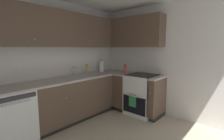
{
  "coord_description": "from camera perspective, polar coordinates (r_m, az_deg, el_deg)",
  "views": [
    {
      "loc": [
        -1.49,
        -1.43,
        1.48
      ],
      "look_at": [
        0.97,
        0.73,
        1.03
      ],
      "focal_mm": 25.81,
      "sensor_mm": 36.0,
      "label": 1
    }
  ],
  "objects": [
    {
      "name": "wall_back",
      "position": [
        3.39,
        -22.45,
        2.68
      ],
      "size": [
        3.83,
        0.05,
        2.42
      ],
      "primitive_type": "cube",
      "color": "silver",
      "rests_on": "ground_plane"
    },
    {
      "name": "wall_right",
      "position": [
        3.68,
        18.38,
        3.24
      ],
      "size": [
        0.05,
        3.26,
        2.42
      ],
      "primitive_type": "cube",
      "color": "silver",
      "rests_on": "ground_plane"
    },
    {
      "name": "dishwasher",
      "position": [
        3.0,
        -32.3,
        -14.01
      ],
      "size": [
        0.6,
        0.63,
        0.85
      ],
      "color": "white",
      "rests_on": "ground_plane"
    },
    {
      "name": "lower_cabinets_back",
      "position": [
        3.47,
        -13.29,
        -9.97
      ],
      "size": [
        1.73,
        0.62,
        0.85
      ],
      "color": "brown",
      "rests_on": "ground_plane"
    },
    {
      "name": "countertop_back",
      "position": [
        3.36,
        -13.54,
        -2.87
      ],
      "size": [
        2.93,
        0.6,
        0.03
      ],
      "primitive_type": "cube",
      "color": "#B7A89E",
      "rests_on": "lower_cabinets_back"
    },
    {
      "name": "lower_cabinets_right",
      "position": [
        3.8,
        8.16,
        -8.29
      ],
      "size": [
        0.62,
        1.05,
        0.85
      ],
      "color": "brown",
      "rests_on": "ground_plane"
    },
    {
      "name": "countertop_right",
      "position": [
        3.7,
        8.26,
        -1.77
      ],
      "size": [
        0.6,
        1.05,
        0.03
      ],
      "color": "#B7A89E",
      "rests_on": "lower_cabinets_right"
    },
    {
      "name": "oven_range",
      "position": [
        3.71,
        10.59,
        -8.37
      ],
      "size": [
        0.68,
        0.62,
        1.03
      ],
      "color": "white",
      "rests_on": "ground_plane"
    },
    {
      "name": "upper_cabinets_back",
      "position": [
        3.36,
        -17.8,
        13.59
      ],
      "size": [
        2.61,
        0.34,
        0.68
      ],
      "color": "brown"
    },
    {
      "name": "upper_cabinets_right",
      "position": [
        3.91,
        6.65,
        13.05
      ],
      "size": [
        0.32,
        1.57,
        0.68
      ],
      "color": "brown"
    },
    {
      "name": "sink",
      "position": [
        3.42,
        -11.48,
        -3.03
      ],
      "size": [
        0.6,
        0.4,
        0.1
      ],
      "color": "#B7B7BC",
      "rests_on": "countertop_back"
    },
    {
      "name": "faucet",
      "position": [
        3.56,
        -13.5,
        -0.11
      ],
      "size": [
        0.07,
        0.16,
        0.19
      ],
      "color": "silver",
      "rests_on": "countertop_back"
    },
    {
      "name": "soap_bottle",
      "position": [
        3.79,
        -8.87,
        0.25
      ],
      "size": [
        0.05,
        0.05,
        0.22
      ],
      "color": "gold",
      "rests_on": "countertop_back"
    },
    {
      "name": "paper_towel_roll",
      "position": [
        4.08,
        -3.75,
        1.3
      ],
      "size": [
        0.11,
        0.11,
        0.32
      ],
      "color": "white",
      "rests_on": "countertop_back"
    },
    {
      "name": "oil_bottle",
      "position": [
        3.84,
        4.72,
        0.39
      ],
      "size": [
        0.07,
        0.07,
        0.21
      ],
      "color": "#BF4C3F",
      "rests_on": "countertop_right"
    }
  ]
}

